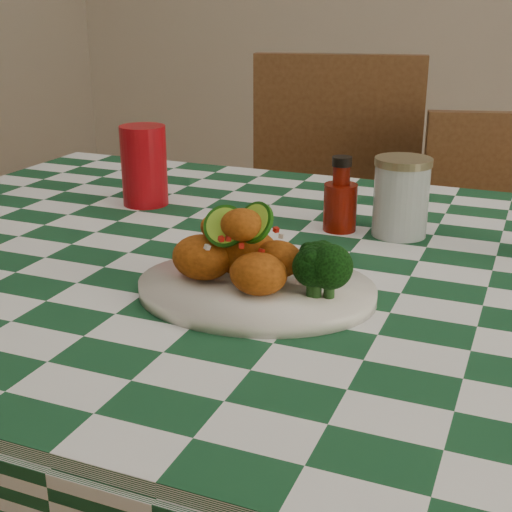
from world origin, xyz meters
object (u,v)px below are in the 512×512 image
at_px(red_tumbler, 144,166).
at_px(wooden_chair_right, 510,317).
at_px(dining_table, 329,493).
at_px(fried_chicken_pile, 245,246).
at_px(plate, 256,290).
at_px(wooden_chair_left, 327,259).
at_px(ketchup_bottle, 341,194).
at_px(mason_jar, 401,197).

relative_size(red_tumbler, wooden_chair_right, 0.16).
height_order(red_tumbler, wooden_chair_right, red_tumbler).
distance_m(dining_table, wooden_chair_right, 0.74).
distance_m(red_tumbler, wooden_chair_right, 0.93).
bearing_deg(fried_chicken_pile, wooden_chair_right, 69.80).
bearing_deg(plate, wooden_chair_left, 100.66).
height_order(red_tumbler, ketchup_bottle, red_tumbler).
relative_size(ketchup_bottle, wooden_chair_left, 0.12).
distance_m(dining_table, fried_chicken_pile, 0.49).
bearing_deg(ketchup_bottle, dining_table, -74.32).
bearing_deg(red_tumbler, mason_jar, -0.40).
bearing_deg(red_tumbler, dining_table, -22.88).
xyz_separation_m(plate, red_tumbler, (-0.35, 0.32, 0.06)).
relative_size(ketchup_bottle, wooden_chair_right, 0.14).
distance_m(plate, fried_chicken_pile, 0.06).
height_order(plate, red_tumbler, red_tumbler).
xyz_separation_m(plate, wooden_chair_left, (-0.17, 0.91, -0.29)).
xyz_separation_m(fried_chicken_pile, wooden_chair_right, (0.31, 0.84, -0.41)).
bearing_deg(wooden_chair_left, ketchup_bottle, -84.41).
distance_m(fried_chicken_pile, ketchup_bottle, 0.31).
relative_size(mason_jar, wooden_chair_left, 0.13).
height_order(mason_jar, wooden_chair_left, wooden_chair_left).
relative_size(red_tumbler, wooden_chair_left, 0.14).
distance_m(fried_chicken_pile, wooden_chair_right, 0.99).
bearing_deg(red_tumbler, wooden_chair_left, 72.65).
bearing_deg(wooden_chair_right, plate, -124.92).
xyz_separation_m(ketchup_bottle, wooden_chair_right, (0.27, 0.53, -0.40)).
relative_size(plate, wooden_chair_right, 0.34).
relative_size(plate, ketchup_bottle, 2.51).
xyz_separation_m(red_tumbler, mason_jar, (0.47, -0.00, -0.01)).
bearing_deg(wooden_chair_right, wooden_chair_left, 156.74).
bearing_deg(red_tumbler, plate, -42.46).
height_order(dining_table, ketchup_bottle, ketchup_bottle).
relative_size(mason_jar, wooden_chair_right, 0.14).
xyz_separation_m(dining_table, ketchup_bottle, (-0.05, 0.16, 0.45)).
bearing_deg(wooden_chair_left, dining_table, -84.87).
bearing_deg(ketchup_bottle, plate, -94.09).
bearing_deg(wooden_chair_left, mason_jar, -76.09).
xyz_separation_m(wooden_chair_left, wooden_chair_right, (0.47, -0.06, -0.06)).
distance_m(dining_table, mason_jar, 0.49).
distance_m(plate, red_tumbler, 0.48).
bearing_deg(plate, wooden_chair_right, 70.68).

